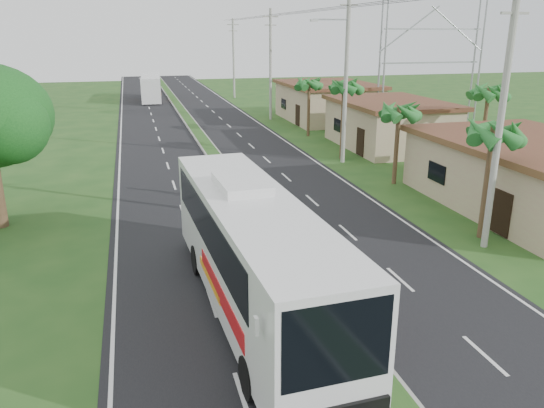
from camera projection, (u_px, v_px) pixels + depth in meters
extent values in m
plane|color=#214A1B|center=(310.00, 291.00, 18.73)|extent=(180.00, 180.00, 0.00)
cube|color=black|center=(218.00, 163.00, 37.12)|extent=(14.00, 160.00, 0.02)
cube|color=gray|center=(218.00, 162.00, 37.09)|extent=(1.20, 160.00, 0.17)
cube|color=#214A1B|center=(218.00, 160.00, 37.06)|extent=(0.95, 160.00, 0.02)
cube|color=silver|center=(119.00, 169.00, 35.49)|extent=(0.12, 160.00, 0.01)
cube|color=silver|center=(309.00, 157.00, 38.75)|extent=(0.12, 160.00, 0.01)
cube|color=tan|center=(532.00, 178.00, 27.16)|extent=(8.00, 12.00, 3.20)
cube|color=#4E201B|center=(537.00, 144.00, 26.62)|extent=(8.60, 12.60, 0.32)
cube|color=tan|center=(389.00, 126.00, 41.85)|extent=(7.00, 10.00, 3.35)
cube|color=#4E201B|center=(391.00, 102.00, 41.28)|extent=(7.60, 10.60, 0.32)
cube|color=tan|center=(327.00, 103.00, 54.70)|extent=(8.00, 11.00, 3.50)
cube|color=#4E201B|center=(328.00, 84.00, 54.11)|extent=(8.60, 11.60, 0.32)
cylinder|color=#473321|center=(486.00, 183.00, 22.91)|extent=(0.26, 0.26, 5.00)
cylinder|color=#473321|center=(396.00, 146.00, 31.34)|extent=(0.26, 0.26, 4.60)
cylinder|color=#473321|center=(343.00, 121.00, 37.51)|extent=(0.26, 0.26, 5.40)
cylinder|color=#473321|center=(309.00, 109.00, 46.00)|extent=(0.26, 0.26, 4.80)
cylinder|color=#473321|center=(484.00, 127.00, 35.98)|extent=(0.26, 0.26, 5.20)
sphere|color=#124316|center=(9.00, 125.00, 22.86)|extent=(3.40, 3.40, 3.40)
cylinder|color=gray|center=(501.00, 118.00, 20.94)|extent=(0.28, 0.28, 11.00)
cube|color=gray|center=(515.00, 13.00, 19.74)|extent=(1.20, 0.10, 0.10)
cylinder|color=gray|center=(346.00, 75.00, 35.50)|extent=(0.28, 0.28, 12.00)
cube|color=gray|center=(349.00, 5.00, 34.14)|extent=(1.20, 0.10, 0.10)
cube|color=gray|center=(331.00, 20.00, 34.12)|extent=(2.40, 0.10, 0.10)
cylinder|color=gray|center=(271.00, 65.00, 54.04)|extent=(0.28, 0.28, 11.00)
cube|color=gray|center=(270.00, 17.00, 52.59)|extent=(1.60, 0.12, 0.12)
cube|color=gray|center=(270.00, 25.00, 52.84)|extent=(1.20, 0.10, 0.10)
cylinder|color=gray|center=(234.00, 59.00, 72.51)|extent=(0.28, 0.28, 10.50)
cube|color=gray|center=(233.00, 25.00, 71.13)|extent=(1.60, 0.12, 0.12)
cube|color=gray|center=(233.00, 31.00, 71.38)|extent=(1.20, 0.10, 0.10)
cylinder|color=gray|center=(385.00, 64.00, 48.14)|extent=(0.18, 0.18, 12.00)
cylinder|color=gray|center=(480.00, 62.00, 50.57)|extent=(0.18, 0.18, 12.00)
cylinder|color=gray|center=(380.00, 63.00, 49.06)|extent=(0.18, 0.18, 12.00)
cylinder|color=gray|center=(474.00, 62.00, 51.49)|extent=(0.18, 0.18, 12.00)
cube|color=gray|center=(431.00, 63.00, 49.82)|extent=(10.00, 0.14, 0.14)
cube|color=gray|center=(434.00, 29.00, 48.89)|extent=(10.00, 0.14, 0.14)
cube|color=silver|center=(253.00, 250.00, 16.70)|extent=(3.30, 13.00, 3.38)
cube|color=black|center=(247.00, 221.00, 17.05)|extent=(3.22, 10.42, 1.35)
cube|color=black|center=(337.00, 343.00, 10.75)|extent=(2.42, 0.26, 1.89)
cube|color=#B90F13|center=(264.00, 287.00, 15.74)|extent=(3.00, 5.71, 0.59)
cube|color=#FF9C15|center=(250.00, 273.00, 17.28)|extent=(2.88, 3.35, 0.27)
cube|color=silver|center=(241.00, 183.00, 17.30)|extent=(1.62, 2.65, 0.30)
cylinder|color=black|center=(250.00, 377.00, 13.15)|extent=(0.40, 1.13, 1.12)
cylinder|color=black|center=(340.00, 360.00, 13.85)|extent=(0.40, 1.13, 1.12)
cylinder|color=black|center=(198.00, 260.00, 19.97)|extent=(0.40, 1.13, 1.12)
cylinder|color=black|center=(259.00, 252.00, 20.66)|extent=(0.40, 1.13, 1.12)
cube|color=silver|center=(151.00, 88.00, 70.76)|extent=(2.94, 11.18, 3.08)
cube|color=black|center=(151.00, 80.00, 70.92)|extent=(2.85, 8.30, 1.05)
cube|color=orange|center=(151.00, 93.00, 70.05)|extent=(2.71, 5.41, 0.34)
cylinder|color=black|center=(143.00, 101.00, 66.67)|extent=(0.33, 0.94, 0.92)
cylinder|color=black|center=(160.00, 101.00, 67.09)|extent=(0.33, 0.94, 0.92)
cylinder|color=black|center=(144.00, 94.00, 74.74)|extent=(0.33, 0.94, 0.92)
cylinder|color=black|center=(160.00, 93.00, 75.16)|extent=(0.33, 0.94, 0.92)
imported|color=black|center=(213.00, 189.00, 29.09)|extent=(1.74, 0.63, 1.02)
imported|color=maroon|center=(212.00, 175.00, 28.84)|extent=(0.61, 0.43, 1.58)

